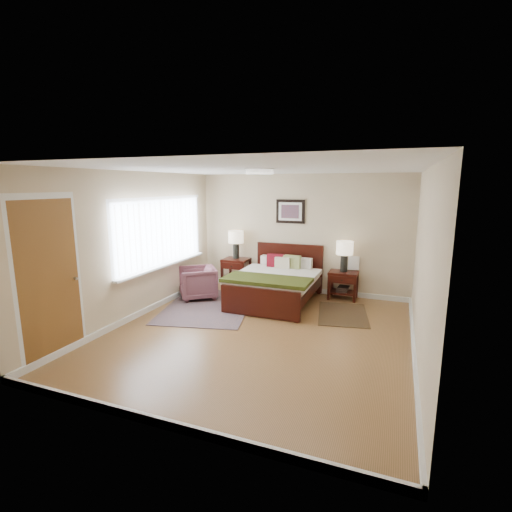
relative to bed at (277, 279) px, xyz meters
name	(u,v)px	position (x,y,z in m)	size (l,w,h in m)	color
floor	(259,333)	(0.23, -1.57, -0.47)	(5.00, 5.00, 0.00)	brown
back_wall	(301,234)	(0.23, 0.93, 0.78)	(4.50, 0.04, 2.50)	beige
front_wall	(159,303)	(0.23, -4.07, 0.78)	(4.50, 0.04, 2.50)	beige
left_wall	(137,246)	(-2.02, -1.57, 0.78)	(0.04, 5.00, 2.50)	beige
right_wall	(423,266)	(2.48, -1.57, 0.78)	(0.04, 5.00, 2.50)	beige
ceiling	(259,169)	(0.23, -1.57, 2.03)	(4.50, 5.00, 0.02)	white
window	(163,233)	(-1.96, -0.87, 0.91)	(0.11, 2.72, 1.32)	silver
door	(50,280)	(-2.00, -3.32, 0.60)	(0.06, 1.00, 2.18)	silver
ceil_fixture	(259,171)	(0.23, -1.57, 1.99)	(0.44, 0.44, 0.08)	white
bed	(277,279)	(0.00, 0.00, 0.00)	(1.57, 1.89, 1.02)	#370F08
wall_art	(290,212)	(0.00, 0.90, 1.25)	(0.62, 0.05, 0.50)	black
nightstand_left	(236,264)	(-1.17, 0.68, 0.06)	(0.56, 0.50, 0.66)	#370F08
nightstand_right	(343,282)	(1.19, 0.68, -0.12)	(0.57, 0.43, 0.56)	#370F08
lamp_left	(236,239)	(-1.17, 0.70, 0.62)	(0.33, 0.33, 0.61)	black
lamp_right	(345,251)	(1.19, 0.70, 0.52)	(0.33, 0.33, 0.61)	black
armchair	(198,283)	(-1.57, -0.33, -0.15)	(0.69, 0.71, 0.65)	brown
rug_persian	(208,306)	(-1.12, -0.73, -0.47)	(1.54, 2.17, 0.01)	#0B1B3A
rug_navy	(343,314)	(1.33, -0.25, -0.47)	(0.84, 1.26, 0.01)	black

